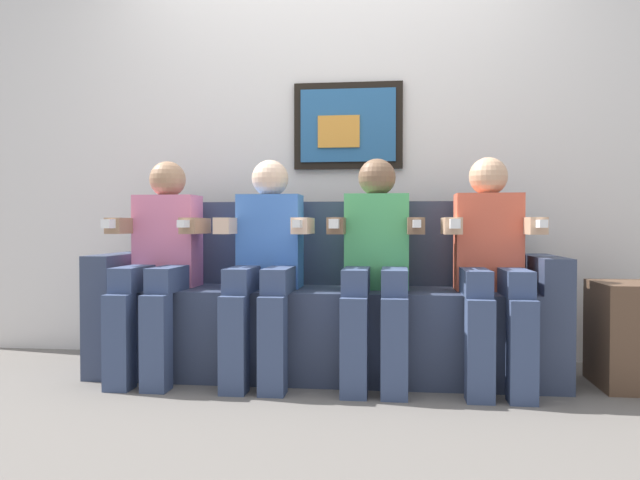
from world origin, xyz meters
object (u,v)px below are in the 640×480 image
Objects in this scene: person_rightmost at (492,260)px; person_left_center at (266,259)px; person_leftmost at (159,258)px; side_table_right at (639,335)px; person_right_center at (376,259)px; couch at (324,313)px.

person_left_center is at bearing 179.98° from person_rightmost.
person_left_center is at bearing 0.05° from person_leftmost.
person_left_center is at bearing -178.06° from side_table_right.
person_rightmost is (0.55, 0.00, 0.00)m from person_right_center.
person_leftmost reaches higher than side_table_right.
person_leftmost is 1.10m from person_right_center.
side_table_right is (2.35, 0.06, -0.36)m from person_leftmost.
person_leftmost is 1.00× the size of person_right_center.
person_right_center is 1.30m from side_table_right.
side_table_right is at bearing 5.03° from person_rightmost.
couch is at bearing 11.53° from person_leftmost.
person_rightmost is at bearing 0.00° from person_leftmost.
couch is 0.89m from person_leftmost.
couch is 2.12× the size of person_rightmost.
person_rightmost is (1.10, -0.00, 0.00)m from person_left_center.
person_left_center is (0.55, 0.00, -0.00)m from person_leftmost.
couch is 0.44m from person_right_center.
person_left_center is 0.55m from person_right_center.
person_left_center is 1.10m from person_rightmost.
person_leftmost is 1.00× the size of person_left_center.
couch is at bearing 168.47° from person_rightmost.
person_leftmost is 2.38m from side_table_right.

